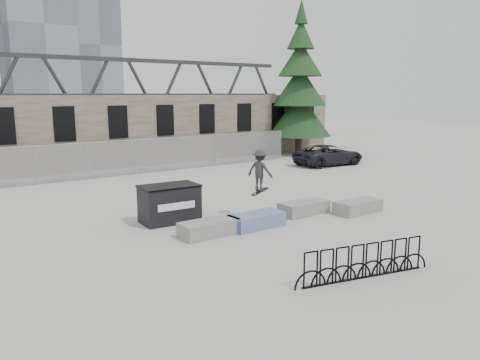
% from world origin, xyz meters
% --- Properties ---
extents(ground, '(120.00, 120.00, 0.00)m').
position_xyz_m(ground, '(0.00, 0.00, 0.00)').
color(ground, '#B1B1AC').
rests_on(ground, ground).
extents(stone_wall, '(36.00, 2.58, 4.50)m').
position_xyz_m(stone_wall, '(0.00, 16.24, 2.26)').
color(stone_wall, brown).
rests_on(stone_wall, ground).
extents(chainlink_fence, '(22.06, 0.06, 2.02)m').
position_xyz_m(chainlink_fence, '(-0.00, 12.50, 1.04)').
color(chainlink_fence, gray).
rests_on(chainlink_fence, ground).
extents(planter_far_left, '(2.00, 0.90, 0.50)m').
position_xyz_m(planter_far_left, '(-2.89, -0.07, 0.27)').
color(planter_far_left, gray).
rests_on(planter_far_left, ground).
extents(planter_center_left, '(2.00, 0.90, 0.50)m').
position_xyz_m(planter_center_left, '(-1.05, -0.23, 0.27)').
color(planter_center_left, '#34489C').
rests_on(planter_center_left, ground).
extents(planter_center_right, '(2.00, 0.90, 0.50)m').
position_xyz_m(planter_center_right, '(1.57, 0.15, 0.27)').
color(planter_center_right, gray).
rests_on(planter_center_right, ground).
extents(planter_offset, '(2.00, 0.90, 0.50)m').
position_xyz_m(planter_offset, '(3.44, -0.94, 0.27)').
color(planter_offset, gray).
rests_on(planter_offset, ground).
extents(dumpster, '(2.15, 1.39, 1.37)m').
position_xyz_m(dumpster, '(-3.17, 2.21, 0.69)').
color(dumpster, black).
rests_on(dumpster, ground).
extents(bike_rack, '(3.94, 0.99, 0.90)m').
position_xyz_m(bike_rack, '(-1.64, -5.45, 0.44)').
color(bike_rack, black).
rests_on(bike_rack, ground).
extents(spruce_tree, '(4.91, 4.91, 11.50)m').
position_xyz_m(spruce_tree, '(14.10, 13.98, 4.79)').
color(spruce_tree, '#38281E').
rests_on(spruce_tree, ground).
extents(truss_bridge, '(70.00, 3.00, 9.80)m').
position_xyz_m(truss_bridge, '(10.00, 55.00, 4.13)').
color(truss_bridge, '#2D3033').
rests_on(truss_bridge, ground).
extents(suv, '(4.96, 2.57, 1.33)m').
position_xyz_m(suv, '(11.70, 8.49, 0.67)').
color(suv, black).
rests_on(suv, ground).
extents(skateboarder, '(0.94, 1.17, 1.72)m').
position_xyz_m(skateboarder, '(-0.10, 0.81, 1.80)').
color(skateboarder, '#2D2E31').
rests_on(skateboarder, ground).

